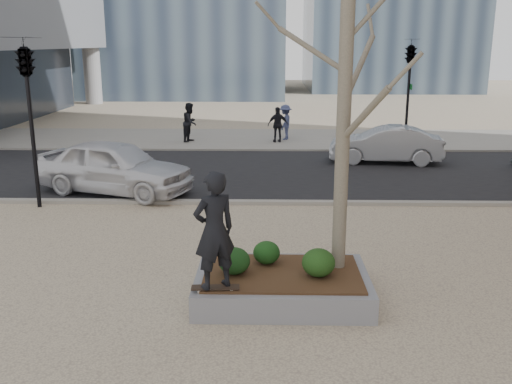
{
  "coord_description": "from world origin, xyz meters",
  "views": [
    {
      "loc": [
        0.74,
        -9.23,
        4.36
      ],
      "look_at": [
        0.5,
        2.0,
        1.4
      ],
      "focal_mm": 40.0,
      "sensor_mm": 36.0,
      "label": 1
    }
  ],
  "objects_px": {
    "planter": "(282,286)",
    "skateboarder": "(214,230)",
    "skateboard": "(215,289)",
    "police_car": "(115,167)"
  },
  "relations": [
    {
      "from": "planter",
      "to": "skateboarder",
      "type": "xyz_separation_m",
      "value": [
        -1.1,
        -0.72,
        1.26
      ]
    },
    {
      "from": "skateboard",
      "to": "planter",
      "type": "bearing_deg",
      "value": 30.04
    },
    {
      "from": "planter",
      "to": "police_car",
      "type": "bearing_deg",
      "value": 124.02
    },
    {
      "from": "planter",
      "to": "skateboard",
      "type": "distance_m",
      "value": 1.34
    },
    {
      "from": "skateboard",
      "to": "police_car",
      "type": "distance_m",
      "value": 8.61
    },
    {
      "from": "police_car",
      "to": "skateboarder",
      "type": "bearing_deg",
      "value": -135.03
    },
    {
      "from": "skateboard",
      "to": "skateboarder",
      "type": "bearing_deg",
      "value": 176.79
    },
    {
      "from": "skateboard",
      "to": "police_car",
      "type": "xyz_separation_m",
      "value": [
        -3.67,
        7.79,
        0.33
      ]
    },
    {
      "from": "planter",
      "to": "skateboarder",
      "type": "relative_size",
      "value": 1.56
    },
    {
      "from": "skateboarder",
      "to": "skateboard",
      "type": "bearing_deg",
      "value": 149.67
    }
  ]
}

